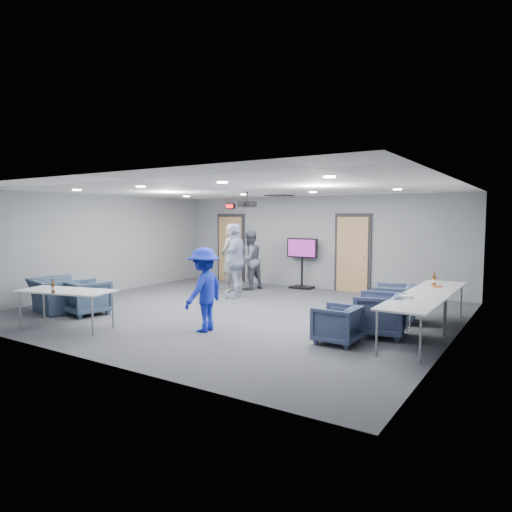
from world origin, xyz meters
The scene contains 29 objects.
floor centered at (0.00, 0.00, 0.00)m, with size 9.00×9.00×0.00m, color #3A3B42.
ceiling centered at (0.00, 0.00, 2.70)m, with size 9.00×9.00×0.00m, color white.
wall_back centered at (0.00, 4.00, 1.35)m, with size 9.00×0.02×2.70m, color gray.
wall_front centered at (0.00, -4.00, 1.35)m, with size 9.00×0.02×2.70m, color gray.
wall_left centered at (-4.50, 0.00, 1.35)m, with size 0.02×8.00×2.70m, color gray.
wall_right centered at (4.50, 0.00, 1.35)m, with size 0.02×8.00×2.70m, color gray.
door_left centered at (-3.00, 3.95, 1.07)m, with size 1.06×0.17×2.24m.
door_right centered at (1.20, 3.95, 1.07)m, with size 1.06×0.17×2.24m.
exit_sign centered at (-3.00, 3.93, 2.45)m, with size 0.32×0.08×0.16m.
hvac_diffuser centered at (-0.50, 2.80, 2.69)m, with size 0.60×0.60×0.03m, color black.
downlights centered at (0.00, 0.00, 2.68)m, with size 6.18×3.78×0.02m.
person_a centered at (-1.64, 2.03, 0.95)m, with size 0.70×0.46×1.91m, color gray.
person_b centered at (-1.47, 2.76, 0.86)m, with size 0.83×0.65×1.71m, color #565A68.
person_c centered at (-1.02, 1.45, 0.96)m, with size 1.13×0.47×1.93m, color #9BA7C8.
person_d centered at (0.53, -1.75, 0.77)m, with size 1.00×0.57×1.54m, color #1B2BB4.
chair_right_a centered at (3.23, 0.95, 0.38)m, with size 0.80×0.82×0.75m, color #384561.
chair_right_b centered at (3.35, -0.35, 0.38)m, with size 0.82×0.84×0.76m, color #3D4769.
chair_right_c centered at (2.90, -1.19, 0.32)m, with size 0.68×0.70×0.64m, color #3B4766.
chair_front_a centered at (-2.49, -2.00, 0.38)m, with size 0.80×0.83×0.75m, color #35485C.
chair_front_b centered at (-3.30, -2.17, 0.37)m, with size 1.14×1.00×0.74m, color #35465C.
table_right_a centered at (4.00, 1.24, 0.69)m, with size 0.77×1.86×0.73m.
table_right_b centered at (4.00, -0.66, 0.69)m, with size 0.79×1.91×0.73m.
table_front_left centered at (-1.77, -3.00, 0.68)m, with size 1.91×1.16×0.73m.
bottle_front centered at (-1.65, -3.33, 0.82)m, with size 0.07×0.07×0.26m.
bottle_right centered at (3.92, 1.25, 0.84)m, with size 0.08×0.08×0.30m.
snack_box centered at (4.00, 1.13, 0.75)m, with size 0.17×0.11×0.04m, color #C25930.
wrapper centered at (3.81, -0.44, 0.76)m, with size 0.22×0.15×0.05m, color silver.
tv_stand centered at (-0.27, 3.75, 0.84)m, with size 0.96×0.46×1.48m.
projector centered at (-0.26, 0.84, 2.40)m, with size 0.36×0.35×0.36m.
Camera 1 is at (5.80, -8.17, 2.09)m, focal length 32.00 mm.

